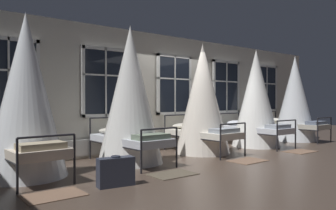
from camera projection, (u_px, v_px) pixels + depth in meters
The scene contains 13 objects.
ground at pixel (206, 154), 8.15m from camera, with size 23.63×23.63×0.00m, color #4C3D33.
back_wall_with_windows at pixel (172, 92), 9.17m from camera, with size 12.81×0.10×3.06m, color beige.
window_bank at pixel (175, 113), 9.08m from camera, with size 9.58×0.10×2.47m.
cot_first at pixel (26, 98), 5.64m from camera, with size 1.36×2.02×2.80m.
cot_second at pixel (130, 97), 6.93m from camera, with size 1.36×2.02×2.86m.
cot_third at pixel (203, 100), 8.25m from camera, with size 1.36×2.00×2.71m.
cot_fourth at pixel (256, 100), 9.47m from camera, with size 1.36×2.00×2.76m.
cot_fifth at pixel (295, 100), 10.85m from camera, with size 1.36×2.00×2.75m.
rug_first at pixel (54, 195), 4.55m from camera, with size 0.80×0.56×0.01m, color brown.
rug_second at pixel (172, 174), 5.85m from camera, with size 0.80×0.56×0.01m, color brown.
rug_third at pixel (248, 161), 7.16m from camera, with size 0.80×0.56×0.01m, color brown.
rug_fourth at pixel (300, 151), 8.46m from camera, with size 0.80×0.56×0.01m, color brown.
suitcase_dark at pixel (116, 172), 5.05m from camera, with size 0.58×0.29×0.47m.
Camera 1 is at (-5.79, -5.79, 1.31)m, focal length 35.56 mm.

